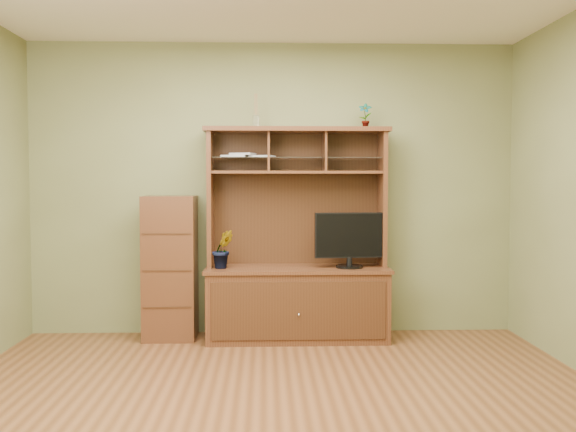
{
  "coord_description": "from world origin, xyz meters",
  "views": [
    {
      "loc": [
        -0.08,
        -4.0,
        1.41
      ],
      "look_at": [
        0.11,
        1.2,
        1.14
      ],
      "focal_mm": 40.0,
      "sensor_mm": 36.0,
      "label": 1
    }
  ],
  "objects": [
    {
      "name": "orchid_plant",
      "position": [
        -0.45,
        1.65,
        0.82
      ],
      "size": [
        0.23,
        0.2,
        0.34
      ],
      "primitive_type": "imported",
      "rotation": [
        0.0,
        0.0,
        0.32
      ],
      "color": "#2B5D1F",
      "rests_on": "media_hutch"
    },
    {
      "name": "room",
      "position": [
        0.0,
        0.0,
        1.35
      ],
      "size": [
        4.54,
        4.04,
        2.74
      ],
      "color": "#583219",
      "rests_on": "ground"
    },
    {
      "name": "monitor",
      "position": [
        0.67,
        1.65,
        0.91
      ],
      "size": [
        0.62,
        0.24,
        0.49
      ],
      "rotation": [
        0.0,
        0.0,
        0.08
      ],
      "color": "black",
      "rests_on": "media_hutch"
    },
    {
      "name": "media_hutch",
      "position": [
        0.21,
        1.73,
        0.52
      ],
      "size": [
        1.66,
        0.61,
        1.9
      ],
      "color": "#3F2012",
      "rests_on": "room"
    },
    {
      "name": "magazines",
      "position": [
        -0.25,
        1.8,
        1.65
      ],
      "size": [
        0.5,
        0.22,
        0.04
      ],
      "color": "silver",
      "rests_on": "media_hutch"
    },
    {
      "name": "top_plant",
      "position": [
        0.83,
        1.8,
        2.01
      ],
      "size": [
        0.14,
        0.11,
        0.23
      ],
      "primitive_type": "imported",
      "rotation": [
        0.0,
        0.0,
        -0.23
      ],
      "color": "#355C20",
      "rests_on": "media_hutch"
    },
    {
      "name": "side_cabinet",
      "position": [
        -0.93,
        1.77,
        0.64
      ],
      "size": [
        0.46,
        0.42,
        1.29
      ],
      "color": "#3F2012",
      "rests_on": "room"
    },
    {
      "name": "reed_diffuser",
      "position": [
        -0.16,
        1.8,
        2.02
      ],
      "size": [
        0.06,
        0.06,
        0.31
      ],
      "color": "silver",
      "rests_on": "media_hutch"
    }
  ]
}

